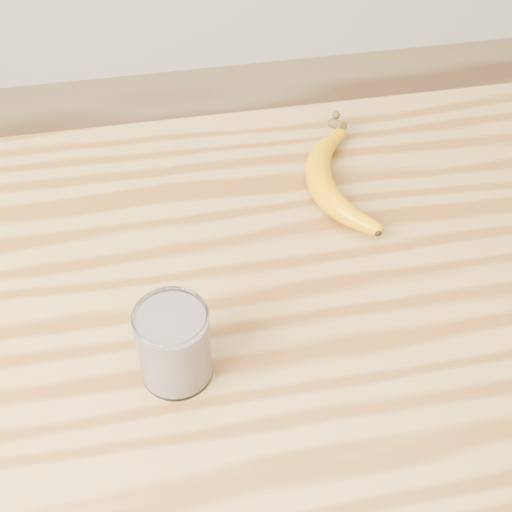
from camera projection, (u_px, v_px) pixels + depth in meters
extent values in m
cube|color=olive|center=(275.00, 300.00, 0.94)|extent=(1.20, 0.80, 0.04)
cylinder|color=brown|center=(481.00, 281.00, 1.57)|extent=(0.06, 0.06, 0.86)
cylinder|color=white|center=(174.00, 345.00, 0.80)|extent=(0.08, 0.08, 0.11)
torus|color=white|center=(170.00, 316.00, 0.77)|extent=(0.08, 0.08, 0.00)
cylinder|color=beige|center=(174.00, 346.00, 0.81)|extent=(0.08, 0.08, 0.09)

